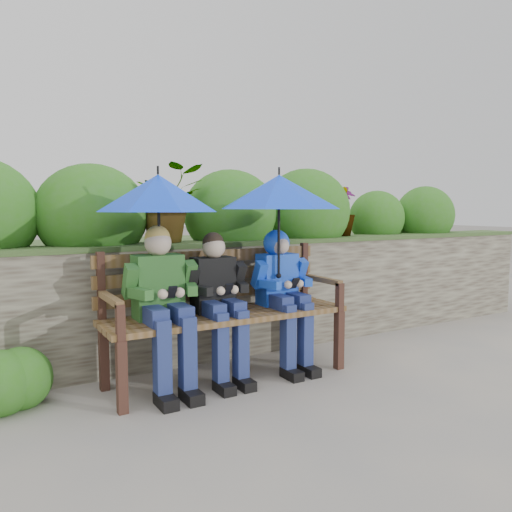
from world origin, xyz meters
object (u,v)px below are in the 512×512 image
boy_middle (219,297)px  umbrella_right (279,192)px  boy_left (163,299)px  boy_right (283,285)px  umbrella_left (158,193)px  park_bench (223,304)px

boy_middle → umbrella_right: umbrella_right is taller
boy_left → boy_middle: size_ratio=1.05×
boy_left → boy_right: bearing=1.0°
umbrella_left → umbrella_right: (0.96, -0.09, 0.02)m
boy_right → umbrella_left: size_ratio=1.30×
umbrella_left → boy_right: bearing=-3.0°
umbrella_right → umbrella_left: bearing=174.5°
boy_middle → umbrella_left: 0.89m
boy_left → umbrella_right: 1.24m
park_bench → boy_middle: bearing=-133.3°
boy_left → boy_right: boy_left is taller
boy_right → park_bench: bearing=171.3°
boy_middle → park_bench: bearing=46.7°
umbrella_left → park_bench: bearing=2.6°
umbrella_right → boy_right: bearing=31.1°
umbrella_right → boy_middle: bearing=177.0°
boy_middle → umbrella_right: (0.52, -0.03, 0.80)m
park_bench → umbrella_right: size_ratio=1.99×
park_bench → boy_middle: (-0.08, -0.09, 0.08)m
park_bench → boy_right: 0.52m
boy_left → umbrella_right: bearing=-1.2°
park_bench → boy_left: bearing=-169.7°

